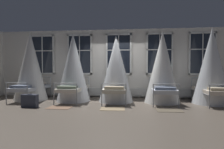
# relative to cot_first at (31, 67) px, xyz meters

# --- Properties ---
(ground) EXTENTS (21.27, 21.27, 0.00)m
(ground) POSITION_rel_cot_first_xyz_m (3.64, -0.22, -1.39)
(ground) COLOR brown
(back_wall_with_windows) EXTENTS (11.50, 0.10, 3.10)m
(back_wall_with_windows) POSITION_rel_cot_first_xyz_m (3.64, 1.18, 0.16)
(back_wall_with_windows) COLOR silver
(back_wall_with_windows) RESTS_ON ground
(window_bank) EXTENTS (8.45, 0.10, 2.83)m
(window_bank) POSITION_rel_cot_first_xyz_m (3.64, 1.06, -0.21)
(window_bank) COLOR black
(window_bank) RESTS_ON ground
(cot_first) EXTENTS (1.38, 1.98, 2.88)m
(cot_first) POSITION_rel_cot_first_xyz_m (0.00, 0.00, 0.00)
(cot_first) COLOR #9EA3A8
(cot_first) RESTS_ON ground
(cot_second) EXTENTS (1.38, 1.98, 2.76)m
(cot_second) POSITION_rel_cot_first_xyz_m (1.87, -0.03, -0.06)
(cot_second) COLOR #9EA3A8
(cot_second) RESTS_ON ground
(cot_third) EXTENTS (1.38, 1.98, 2.64)m
(cot_third) POSITION_rel_cot_first_xyz_m (3.62, -0.01, -0.12)
(cot_third) COLOR #9EA3A8
(cot_third) RESTS_ON ground
(cot_fourth) EXTENTS (1.38, 1.98, 2.78)m
(cot_fourth) POSITION_rel_cot_first_xyz_m (5.44, 0.01, -0.05)
(cot_fourth) COLOR #9EA3A8
(cot_fourth) RESTS_ON ground
(cot_fifth) EXTENTS (1.38, 1.98, 2.88)m
(cot_fifth) POSITION_rel_cot_first_xyz_m (7.25, -0.02, 0.00)
(cot_fifth) COLOR #9EA3A8
(cot_fifth) RESTS_ON ground
(rug_second) EXTENTS (0.81, 0.58, 0.01)m
(rug_second) POSITION_rel_cot_first_xyz_m (1.82, -1.39, -1.39)
(rug_second) COLOR brown
(rug_second) RESTS_ON ground
(rug_third) EXTENTS (0.83, 0.60, 0.01)m
(rug_third) POSITION_rel_cot_first_xyz_m (3.64, -1.39, -1.39)
(rug_third) COLOR #8E7A5B
(rug_third) RESTS_ON ground
(rug_fourth) EXTENTS (0.82, 0.58, 0.01)m
(rug_fourth) POSITION_rel_cot_first_xyz_m (5.46, -1.39, -1.39)
(rug_fourth) COLOR brown
(rug_fourth) RESTS_ON ground
(suitcase_dark) EXTENTS (0.57, 0.25, 0.47)m
(suitcase_dark) POSITION_rel_cot_first_xyz_m (0.77, -1.44, -1.17)
(suitcase_dark) COLOR #2D3342
(suitcase_dark) RESTS_ON ground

